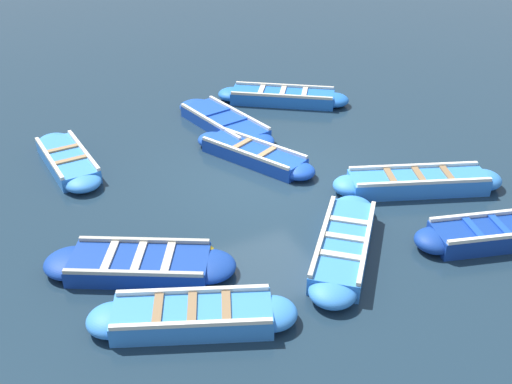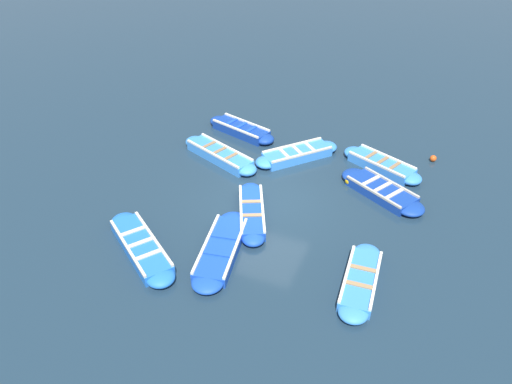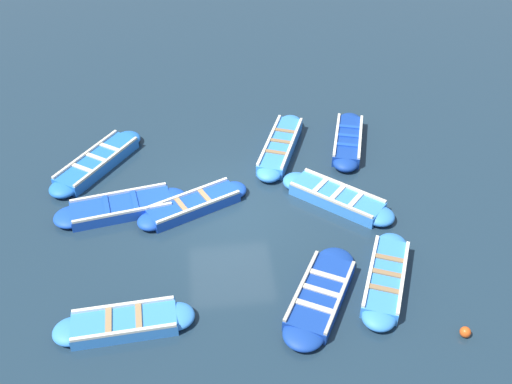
{
  "view_description": "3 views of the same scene",
  "coord_description": "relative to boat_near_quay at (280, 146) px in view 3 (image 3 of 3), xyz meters",
  "views": [
    {
      "loc": [
        10.24,
        -5.39,
        6.59
      ],
      "look_at": [
        0.97,
        -0.71,
        0.42
      ],
      "focal_mm": 42.0,
      "sensor_mm": 36.0,
      "label": 1
    },
    {
      "loc": [
        -12.77,
        -4.89,
        10.05
      ],
      "look_at": [
        -0.35,
        0.32,
        0.54
      ],
      "focal_mm": 35.0,
      "sensor_mm": 36.0,
      "label": 2
    },
    {
      "loc": [
        -0.71,
        -12.66,
        10.83
      ],
      "look_at": [
        0.77,
        0.12,
        0.54
      ],
      "focal_mm": 42.0,
      "sensor_mm": 36.0,
      "label": 3
    }
  ],
  "objects": [
    {
      "name": "boat_inner_gap",
      "position": [
        -4.81,
        -2.41,
        -0.03
      ],
      "size": [
        3.77,
        1.56,
        0.37
      ],
      "color": "#1947B7",
      "rests_on": "ground"
    },
    {
      "name": "boat_stern_in",
      "position": [
        -2.82,
        -2.54,
        -0.03
      ],
      "size": [
        3.31,
        2.06,
        0.38
      ],
      "color": "#1947B7",
      "rests_on": "ground"
    },
    {
      "name": "buoy_yellow_far",
      "position": [
        0.25,
        -5.01,
        -0.04
      ],
      "size": [
        0.3,
        0.3,
        0.3
      ],
      "primitive_type": "sphere",
      "color": "#EAB214",
      "rests_on": "ground"
    },
    {
      "name": "ground_plane",
      "position": [
        -1.85,
        -2.76,
        -0.19
      ],
      "size": [
        120.0,
        120.0,
        0.0
      ],
      "primitive_type": "plane",
      "color": "#1C303F"
    },
    {
      "name": "boat_alongside",
      "position": [
        0.03,
        -6.2,
        -0.03
      ],
      "size": [
        2.47,
        3.41,
        0.38
      ],
      "color": "navy",
      "rests_on": "ground"
    },
    {
      "name": "boat_drifting",
      "position": [
        -4.49,
        -6.51,
        -0.03
      ],
      "size": [
        3.21,
        1.03,
        0.38
      ],
      "color": "#3884E0",
      "rests_on": "ground"
    },
    {
      "name": "boat_near_quay",
      "position": [
        0.0,
        0.0,
        0.0
      ],
      "size": [
        2.06,
        3.72,
        0.44
      ],
      "color": "#3884E0",
      "rests_on": "ground"
    },
    {
      "name": "boat_mid_row",
      "position": [
        2.19,
        0.08,
        -0.0
      ],
      "size": [
        1.67,
        3.36,
        0.43
      ],
      "color": "navy",
      "rests_on": "ground"
    },
    {
      "name": "boat_bow_out",
      "position": [
        -5.66,
        -0.18,
        -0.02
      ],
      "size": [
        2.85,
        3.54,
        0.4
      ],
      "color": "blue",
      "rests_on": "ground"
    },
    {
      "name": "boat_tucked",
      "position": [
        1.7,
        -5.87,
        -0.01
      ],
      "size": [
        2.02,
        3.32,
        0.41
      ],
      "color": "#3884E0",
      "rests_on": "ground"
    },
    {
      "name": "boat_end_of_row",
      "position": [
        1.2,
        -2.72,
        -0.01
      ],
      "size": [
        3.13,
        2.92,
        0.42
      ],
      "color": "#3884E0",
      "rests_on": "ground"
    },
    {
      "name": "buoy_orange_near",
      "position": [
        3.02,
        -7.59,
        -0.07
      ],
      "size": [
        0.25,
        0.25,
        0.25
      ],
      "primitive_type": "sphere",
      "color": "#E05119",
      "rests_on": "ground"
    }
  ]
}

